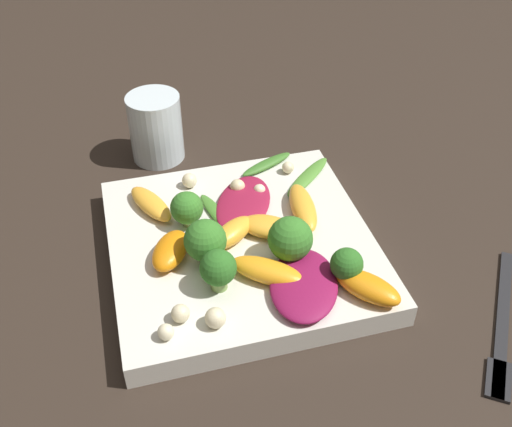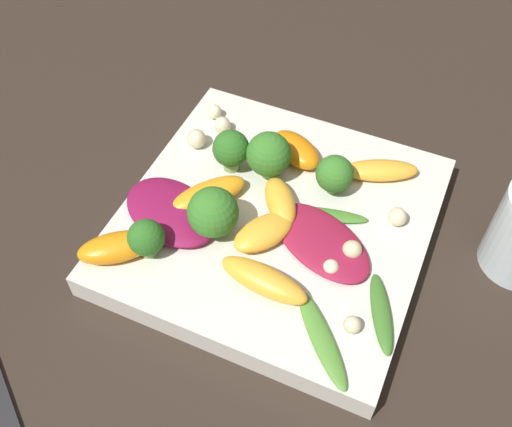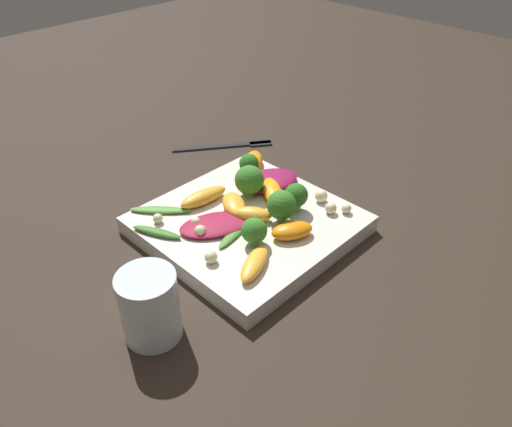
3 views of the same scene
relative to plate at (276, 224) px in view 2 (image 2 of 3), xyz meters
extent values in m
plane|color=#2D231C|center=(0.00, 0.00, -0.01)|extent=(2.40, 2.40, 0.00)
cube|color=silver|center=(0.00, 0.00, 0.00)|extent=(0.26, 0.26, 0.03)
ellipsoid|color=maroon|center=(-0.08, -0.04, 0.02)|extent=(0.11, 0.09, 0.01)
ellipsoid|color=maroon|center=(0.05, -0.01, 0.02)|extent=(0.11, 0.09, 0.01)
ellipsoid|color=#FCAD33|center=(0.07, 0.08, 0.02)|extent=(0.08, 0.05, 0.02)
ellipsoid|color=orange|center=(-0.01, 0.07, 0.02)|extent=(0.07, 0.06, 0.02)
ellipsoid|color=orange|center=(-0.06, -0.01, 0.02)|extent=(0.07, 0.08, 0.02)
ellipsoid|color=#FCAD33|center=(0.00, 0.01, 0.02)|extent=(0.05, 0.06, 0.02)
ellipsoid|color=orange|center=(-0.11, -0.09, 0.02)|extent=(0.07, 0.06, 0.02)
ellipsoid|color=#FCAD33|center=(0.00, -0.03, 0.02)|extent=(0.06, 0.07, 0.02)
ellipsoid|color=#FCAD33|center=(0.02, -0.07, 0.02)|extent=(0.08, 0.03, 0.02)
cylinder|color=#7A9E51|center=(-0.06, 0.04, 0.02)|extent=(0.02, 0.02, 0.02)
sphere|color=#2D6B23|center=(-0.06, 0.04, 0.04)|extent=(0.03, 0.03, 0.03)
cylinder|color=#7A9E51|center=(0.04, 0.05, 0.02)|extent=(0.01, 0.01, 0.01)
sphere|color=#387A28|center=(0.04, 0.05, 0.03)|extent=(0.03, 0.03, 0.03)
cylinder|color=#7A9E51|center=(-0.08, -0.08, 0.02)|extent=(0.01, 0.01, 0.01)
sphere|color=#2D6B23|center=(-0.08, -0.08, 0.03)|extent=(0.03, 0.03, 0.03)
cylinder|color=#84AD5B|center=(-0.04, -0.04, 0.02)|extent=(0.01, 0.01, 0.01)
sphere|color=#387A28|center=(-0.04, -0.04, 0.04)|extent=(0.04, 0.04, 0.04)
cylinder|color=#7A9E51|center=(-0.03, 0.04, 0.02)|extent=(0.01, 0.01, 0.02)
sphere|color=#387A28|center=(-0.03, 0.04, 0.04)|extent=(0.04, 0.04, 0.04)
ellipsoid|color=#47842D|center=(0.04, 0.01, 0.02)|extent=(0.09, 0.04, 0.01)
ellipsoid|color=#3D7528|center=(0.11, -0.06, 0.02)|extent=(0.04, 0.07, 0.01)
ellipsoid|color=#518E33|center=(0.08, -0.10, 0.02)|extent=(0.07, 0.08, 0.01)
sphere|color=beige|center=(-0.10, 0.05, 0.02)|extent=(0.02, 0.02, 0.02)
sphere|color=beige|center=(-0.09, 0.08, 0.02)|extent=(0.02, 0.02, 0.02)
sphere|color=beige|center=(0.10, -0.08, 0.02)|extent=(0.01, 0.01, 0.01)
sphere|color=beige|center=(0.10, 0.04, 0.02)|extent=(0.02, 0.02, 0.02)
sphere|color=beige|center=(0.07, -0.01, 0.02)|extent=(0.02, 0.02, 0.02)
sphere|color=beige|center=(0.06, -0.04, 0.02)|extent=(0.01, 0.01, 0.01)
sphere|color=beige|center=(-0.11, 0.09, 0.02)|extent=(0.01, 0.01, 0.01)
camera|label=1|loc=(-0.44, 0.10, 0.42)|focal=42.00mm
camera|label=2|loc=(0.12, -0.31, 0.43)|focal=42.00mm
camera|label=3|loc=(0.40, 0.41, 0.43)|focal=35.00mm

